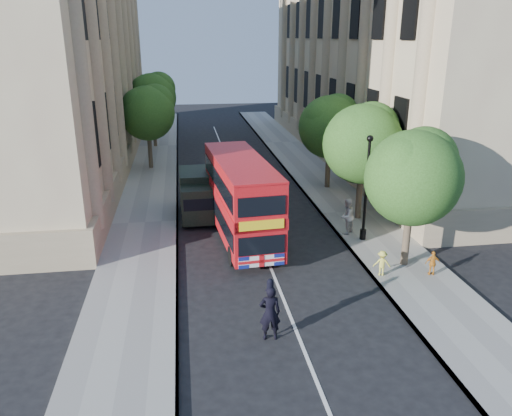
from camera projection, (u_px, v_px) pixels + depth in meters
name	position (u px, v px, depth m)	size (l,w,h in m)	color
ground	(289.00, 312.00, 18.29)	(120.00, 120.00, 0.00)	black
pavement_right	(351.00, 213.00, 28.42)	(3.50, 80.00, 0.12)	gray
pavement_left	(145.00, 223.00, 26.82)	(3.50, 80.00, 0.12)	gray
building_right	(398.00, 44.00, 39.72)	(12.00, 38.00, 18.00)	tan
building_left	(34.00, 45.00, 35.86)	(12.00, 38.00, 18.00)	tan
tree_right_near	(414.00, 173.00, 20.56)	(4.00, 4.00, 6.08)	#473828
tree_right_mid	(364.00, 140.00, 26.10)	(4.20, 4.20, 6.37)	#473828
tree_right_far	(330.00, 123.00, 31.75)	(4.00, 4.00, 6.15)	#473828
tree_left_far	(148.00, 110.00, 36.61)	(4.00, 4.00, 6.30)	#473828
tree_left_back	(153.00, 95.00, 44.00)	(4.20, 4.20, 6.65)	#473828
lamp_post	(366.00, 193.00, 23.78)	(0.32, 0.32, 5.16)	black
double_decker_bus	(241.00, 196.00, 24.29)	(2.96, 8.71, 3.95)	#B30C11
box_van	(197.00, 196.00, 27.47)	(1.88, 4.42, 2.51)	black
police_constable	(270.00, 313.00, 16.37)	(0.71, 0.47, 1.95)	black
woman_pedestrian	(347.00, 216.00, 24.99)	(0.89, 0.69, 1.83)	beige
child_a	(433.00, 263.00, 20.71)	(0.62, 0.26, 1.06)	orange
child_b	(382.00, 263.00, 20.68)	(0.70, 0.40, 1.09)	#D9D04A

